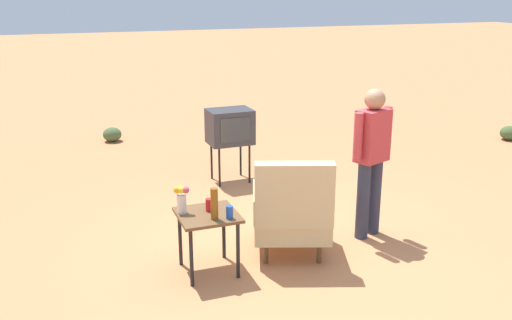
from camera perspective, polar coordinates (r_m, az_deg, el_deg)
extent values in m
plane|color=#C17A4C|center=(6.21, 3.63, -8.32)|extent=(60.00, 60.00, 0.00)
cylinder|color=brown|center=(6.27, 5.76, -7.02)|extent=(0.05, 0.05, 0.22)
cylinder|color=brown|center=(6.23, 0.86, -7.08)|extent=(0.05, 0.05, 0.22)
cylinder|color=brown|center=(5.79, 6.33, -9.16)|extent=(0.05, 0.05, 0.22)
cylinder|color=brown|center=(5.75, 1.00, -9.24)|extent=(0.05, 0.05, 0.22)
cube|color=#CCB784|center=(5.92, 3.53, -6.25)|extent=(0.97, 0.97, 0.20)
cube|color=#CCB784|center=(5.46, 3.84, -3.53)|extent=(0.77, 0.41, 0.64)
cube|color=#CCB784|center=(5.86, 6.70, -4.14)|extent=(0.36, 0.69, 0.26)
cube|color=#CCB784|center=(5.82, 0.41, -4.19)|extent=(0.36, 0.69, 0.26)
cylinder|color=black|center=(5.79, -3.24, -7.16)|extent=(0.04, 0.04, 0.57)
cylinder|color=black|center=(5.69, -7.59, -7.75)|extent=(0.04, 0.04, 0.57)
cylinder|color=black|center=(5.40, -1.81, -8.99)|extent=(0.04, 0.04, 0.57)
cylinder|color=black|center=(5.30, -6.48, -9.68)|extent=(0.04, 0.04, 0.57)
cube|color=brown|center=(5.42, -4.86, -5.50)|extent=(0.56, 0.56, 0.03)
cylinder|color=black|center=(7.80, -3.67, -0.76)|extent=(0.03, 0.03, 0.55)
cylinder|color=black|center=(7.94, -0.65, -0.40)|extent=(0.03, 0.03, 0.55)
cylinder|color=black|center=(8.13, -4.46, -0.03)|extent=(0.03, 0.03, 0.55)
cylinder|color=black|center=(8.26, -1.55, 0.30)|extent=(0.03, 0.03, 0.55)
cube|color=#333338|center=(7.89, -2.63, 3.36)|extent=(0.61, 0.45, 0.48)
cube|color=#383D3F|center=(7.69, -2.08, 2.99)|extent=(0.42, 0.02, 0.34)
cylinder|color=#2D3347|center=(6.43, 11.75, -3.59)|extent=(0.14, 0.14, 0.86)
cylinder|color=#2D3347|center=(6.28, 10.63, -4.02)|extent=(0.14, 0.14, 0.86)
cube|color=#BC383D|center=(6.14, 11.58, 2.40)|extent=(0.41, 0.33, 0.56)
cylinder|color=#BC383D|center=(6.32, 12.93, 2.99)|extent=(0.09, 0.09, 0.50)
cylinder|color=#BC383D|center=(5.95, 10.17, 2.29)|extent=(0.09, 0.09, 0.50)
sphere|color=#A37556|center=(6.06, 11.80, 5.97)|extent=(0.22, 0.22, 0.22)
cylinder|color=brown|center=(5.23, -4.18, -4.38)|extent=(0.07, 0.07, 0.30)
cylinder|color=red|center=(5.45, -4.72, -4.49)|extent=(0.07, 0.07, 0.12)
cylinder|color=blue|center=(5.27, -2.66, -5.23)|extent=(0.07, 0.07, 0.12)
cylinder|color=silver|center=(5.42, -7.43, -4.38)|extent=(0.09, 0.09, 0.18)
sphere|color=yellow|center=(5.37, -7.48, -2.99)|extent=(0.07, 0.07, 0.07)
sphere|color=#E04C66|center=(5.37, -7.04, -2.98)|extent=(0.07, 0.07, 0.07)
sphere|color=orange|center=(5.38, -7.88, -2.98)|extent=(0.07, 0.07, 0.07)
ellipsoid|color=#475B33|center=(11.18, 24.00, 2.48)|extent=(0.33, 0.33, 0.25)
ellipsoid|color=#475B33|center=(10.43, -14.17, 2.49)|extent=(0.32, 0.32, 0.25)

